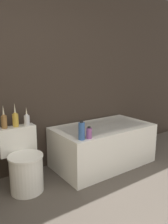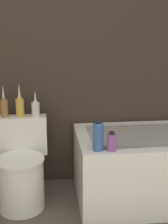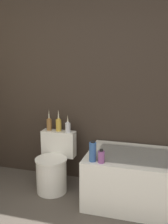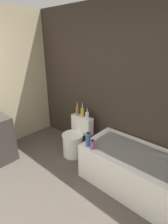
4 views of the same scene
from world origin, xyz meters
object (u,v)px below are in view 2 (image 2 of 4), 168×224
at_px(vase_bronze, 36,108).
at_px(shampoo_bottle_short, 112,142).
at_px(toilet, 21,170).
at_px(vase_gold, 4,106).
at_px(shampoo_bottle_tall, 98,137).
at_px(bathtub, 159,165).
at_px(vase_silver, 20,105).

height_order(vase_bronze, shampoo_bottle_short, vase_bronze).
relative_size(toilet, vase_bronze, 3.16).
distance_m(toilet, vase_bronze, 0.53).
height_order(toilet, vase_gold, vase_gold).
height_order(vase_gold, shampoo_bottle_tall, vase_gold).
relative_size(vase_bronze, shampoo_bottle_tall, 1.00).
xyz_separation_m(toilet, shampoo_bottle_short, (0.68, -0.34, 0.34)).
relative_size(bathtub, vase_bronze, 6.29).
bearing_deg(toilet, shampoo_bottle_short, -26.50).
xyz_separation_m(vase_silver, vase_bronze, (0.13, -0.02, -0.02)).
bearing_deg(bathtub, shampoo_bottle_tall, -152.46).
xyz_separation_m(bathtub, shampoo_bottle_short, (-0.49, -0.32, 0.35)).
height_order(toilet, vase_silver, vase_silver).
bearing_deg(vase_gold, shampoo_bottle_short, -33.69).
relative_size(toilet, shampoo_bottle_short, 4.87).
distance_m(vase_silver, shampoo_bottle_short, 0.89).
distance_m(bathtub, toilet, 1.17).
height_order(bathtub, shampoo_bottle_tall, shampoo_bottle_tall).
bearing_deg(vase_silver, vase_bronze, -7.91).
distance_m(vase_silver, shampoo_bottle_tall, 0.80).
bearing_deg(shampoo_bottle_tall, vase_bronze, 131.85).
bearing_deg(vase_bronze, vase_silver, 172.09).
distance_m(bathtub, shampoo_bottle_short, 0.68).
distance_m(shampoo_bottle_tall, shampoo_bottle_short, 0.10).
relative_size(bathtub, toilet, 1.99).
xyz_separation_m(shampoo_bottle_tall, shampoo_bottle_short, (0.10, -0.02, -0.04)).
relative_size(shampoo_bottle_tall, shampoo_bottle_short, 1.54).
xyz_separation_m(bathtub, vase_bronze, (-1.04, 0.20, 0.49)).
bearing_deg(vase_gold, vase_bronze, -4.04).
bearing_deg(bathtub, toilet, 178.97).
height_order(toilet, shampoo_bottle_short, shampoo_bottle_short).
xyz_separation_m(toilet, vase_silver, (0.00, 0.20, 0.50)).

